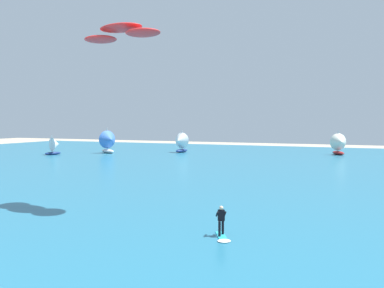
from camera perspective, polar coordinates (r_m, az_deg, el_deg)
The scene contains 7 objects.
ocean at distance 53.32m, azimuth 11.62°, elevation -3.42°, with size 160.00×90.00×0.10m, color #236B89.
kitesurfer at distance 20.53m, azimuth 4.61°, elevation -12.50°, with size 1.39×2.00×1.67m.
kite at distance 27.66m, azimuth -10.91°, elevation 16.48°, with size 6.70×3.02×0.98m.
sailboat_far_right at distance 74.85m, azimuth 21.84°, elevation 0.00°, with size 3.65×4.10×4.57m.
sailboat_leading at distance 75.37m, azimuth -12.67°, elevation 0.36°, with size 4.52×4.03×5.05m.
sailboat_outermost at distance 75.04m, azimuth -20.37°, elevation -0.26°, with size 2.94×3.30×3.71m.
sailboat_near_shore at distance 75.20m, azimuth -1.85°, elevation 0.26°, with size 3.45×4.00×4.55m.
Camera 1 is at (9.65, -0.26, 6.33)m, focal length 34.60 mm.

